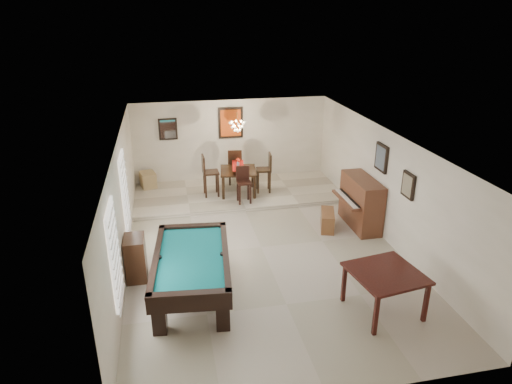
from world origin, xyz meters
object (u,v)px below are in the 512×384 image
object	(u,v)px
dining_chair_north	(235,166)
dining_chair_west	(211,175)
apothecary_chest	(136,258)
upright_piano	(355,203)
chandelier	(237,123)
corner_bench	(148,180)
pool_table	(192,276)
dining_table	(238,179)
dining_chair_east	(263,173)
dining_chair_south	(244,185)
square_table	(384,291)
piano_bench	(327,220)
flower_vase	(238,162)

from	to	relation	value
dining_chair_north	dining_chair_west	world-z (taller)	dining_chair_west
apothecary_chest	dining_chair_west	size ratio (longest dim) A/B	0.76
upright_piano	chandelier	world-z (taller)	chandelier
apothecary_chest	chandelier	world-z (taller)	chandelier
upright_piano	corner_bench	size ratio (longest dim) A/B	2.95
pool_table	dining_table	size ratio (longest dim) A/B	2.55
dining_table	dining_chair_east	bearing A→B (deg)	-0.57
apothecary_chest	dining_chair_south	distance (m)	4.22
dining_chair_west	square_table	bearing A→B (deg)	-158.53
dining_chair_north	dining_chair_east	xyz separation A→B (m)	(0.72, -0.81, 0.02)
square_table	dining_chair_west	xyz separation A→B (m)	(-2.47, 5.89, 0.31)
pool_table	apothecary_chest	size ratio (longest dim) A/B	2.82
dining_table	dining_chair_west	world-z (taller)	dining_chair_west
piano_bench	dining_chair_south	xyz separation A→B (m)	(-1.81, 1.79, 0.40)
upright_piano	dining_chair_north	size ratio (longest dim) A/B	1.37
chandelier	upright_piano	bearing A→B (deg)	-45.29
upright_piano	flower_vase	size ratio (longest dim) A/B	6.65
dining_table	dining_chair_west	size ratio (longest dim) A/B	0.84
square_table	dining_chair_south	world-z (taller)	dining_chair_south
piano_bench	dining_chair_north	size ratio (longest dim) A/B	0.73
corner_bench	chandelier	size ratio (longest dim) A/B	0.86
upright_piano	apothecary_chest	world-z (taller)	upright_piano
upright_piano	piano_bench	world-z (taller)	upright_piano
flower_vase	dining_chair_south	world-z (taller)	flower_vase
flower_vase	corner_bench	size ratio (longest dim) A/B	0.44
upright_piano	dining_chair_north	xyz separation A→B (m)	(-2.53, 3.30, 0.04)
upright_piano	dining_chair_east	size ratio (longest dim) A/B	1.32
upright_piano	corner_bench	bearing A→B (deg)	145.74
dining_chair_north	chandelier	xyz separation A→B (m)	(-0.02, -0.72, 1.52)
dining_chair_west	pool_table	bearing A→B (deg)	167.97
dining_table	dining_chair_west	bearing A→B (deg)	-179.52
upright_piano	dining_chair_north	world-z (taller)	upright_piano
apothecary_chest	dining_table	bearing A→B (deg)	54.29
dining_chair_west	flower_vase	bearing A→B (deg)	-90.84
dining_table	corner_bench	world-z (taller)	dining_table
flower_vase	pool_table	bearing A→B (deg)	-109.66
apothecary_chest	dining_chair_north	world-z (taller)	dining_chair_north
flower_vase	dining_chair_south	xyz separation A→B (m)	(0.04, -0.71, -0.45)
dining_chair_west	chandelier	xyz separation A→B (m)	(0.80, 0.09, 1.48)
square_table	apothecary_chest	world-z (taller)	apothecary_chest
apothecary_chest	dining_chair_south	size ratio (longest dim) A/B	0.90
pool_table	dining_chair_east	distance (m)	5.31
square_table	flower_vase	world-z (taller)	flower_vase
square_table	dining_chair_south	distance (m)	5.45
dining_table	chandelier	size ratio (longest dim) A/B	1.69
piano_bench	apothecary_chest	xyz separation A→B (m)	(-4.61, -1.35, 0.23)
piano_bench	flower_vase	world-z (taller)	flower_vase
pool_table	square_table	distance (m)	3.57
dining_chair_north	chandelier	world-z (taller)	chandelier
dining_chair_east	corner_bench	size ratio (longest dim) A/B	2.23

